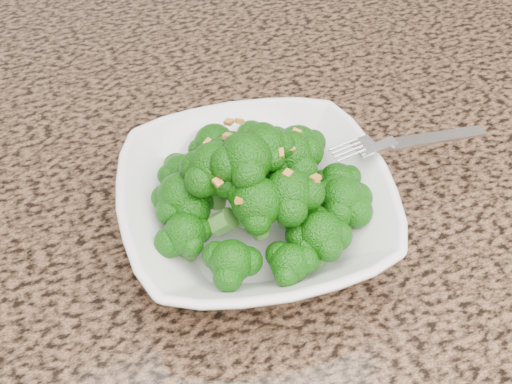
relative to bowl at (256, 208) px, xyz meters
name	(u,v)px	position (x,y,z in m)	size (l,w,h in m)	color
granite_counter	(99,251)	(-0.14, 0.04, -0.04)	(1.64, 1.04, 0.03)	brown
bowl	(256,208)	(0.00, 0.00, 0.00)	(0.24, 0.24, 0.06)	white
broccoli_pile	(256,151)	(0.00, 0.00, 0.07)	(0.21, 0.21, 0.08)	#145B0A
garlic_topping	(256,111)	(0.00, 0.00, 0.11)	(0.13, 0.13, 0.01)	orange
fork	(388,144)	(0.13, 0.00, 0.04)	(0.18, 0.03, 0.01)	silver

